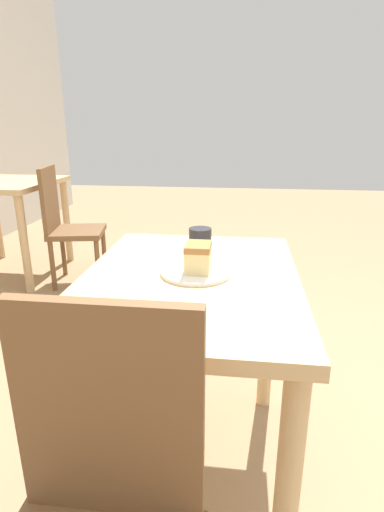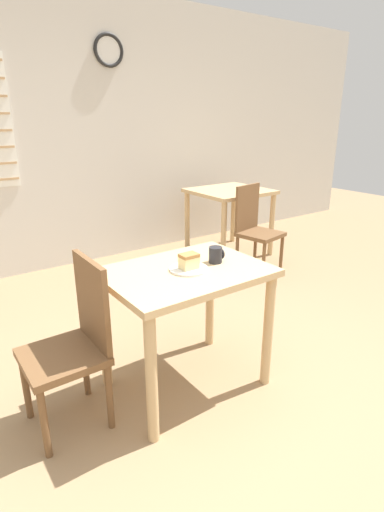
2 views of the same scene
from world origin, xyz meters
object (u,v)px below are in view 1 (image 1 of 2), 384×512
(dining_table_near, at_px, (190,314))
(chair_far_corner, at_px, (67,223))
(dining_table_far, at_px, (4,198))
(cake_slice, at_px, (198,257))
(coffee_mug, at_px, (200,241))
(plate, at_px, (196,272))

(dining_table_near, distance_m, chair_far_corner, 2.07)
(dining_table_far, distance_m, cake_slice, 2.56)
(cake_slice, relative_size, coffee_mug, 1.05)
(dining_table_far, height_order, cake_slice, cake_slice)
(dining_table_far, bearing_deg, plate, -136.09)
(plate, bearing_deg, cake_slice, -112.78)
(dining_table_near, height_order, plate, plate)
(chair_far_corner, height_order, plate, chair_far_corner)
(dining_table_near, relative_size, dining_table_far, 1.08)
(dining_table_near, bearing_deg, chair_far_corner, 34.57)
(chair_far_corner, relative_size, cake_slice, 9.10)
(dining_table_near, height_order, dining_table_far, dining_table_far)
(dining_table_near, xyz_separation_m, chair_far_corner, (1.70, 1.17, -0.15))
(dining_table_near, relative_size, chair_far_corner, 1.00)
(plate, relative_size, coffee_mug, 2.29)
(dining_table_near, height_order, coffee_mug, coffee_mug)
(dining_table_near, relative_size, coffee_mug, 9.51)
(plate, distance_m, coffee_mug, 0.21)
(cake_slice, bearing_deg, dining_table_far, 43.98)
(plate, xyz_separation_m, cake_slice, (-0.00, -0.01, 0.05))
(cake_slice, bearing_deg, chair_far_corner, 35.20)
(plate, height_order, coffee_mug, coffee_mug)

